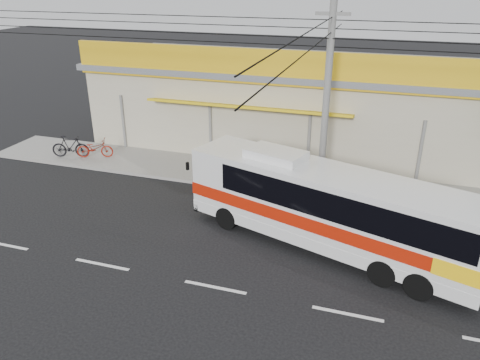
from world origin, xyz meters
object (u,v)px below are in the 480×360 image
(motorbike_red, at_px, (95,148))
(utility_pole, at_px, (332,32))
(motorbike_dark, at_px, (70,146))
(coach_bus, at_px, (333,205))

(motorbike_red, height_order, utility_pole, utility_pole)
(motorbike_dark, bearing_deg, motorbike_red, -88.88)
(coach_bus, xyz_separation_m, motorbike_red, (-12.64, 4.85, -1.06))
(coach_bus, bearing_deg, utility_pole, 122.96)
(motorbike_dark, bearing_deg, utility_pole, -110.90)
(utility_pole, bearing_deg, coach_bus, -75.04)
(motorbike_red, distance_m, motorbike_dark, 1.25)
(motorbike_dark, bearing_deg, coach_bus, -124.03)
(coach_bus, height_order, utility_pole, utility_pole)
(motorbike_red, distance_m, utility_pole, 13.38)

